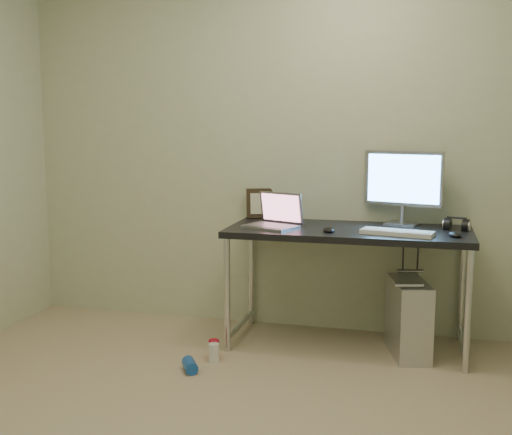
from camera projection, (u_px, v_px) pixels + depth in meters
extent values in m
cube|color=beige|center=(274.00, 144.00, 4.32)|extent=(3.50, 0.02, 2.50)
cube|color=black|center=(349.00, 232.00, 3.95)|extent=(1.48, 0.65, 0.04)
cylinder|color=silver|center=(227.00, 295.00, 3.91)|extent=(0.04, 0.04, 0.71)
cylinder|color=silver|center=(251.00, 274.00, 4.45)|extent=(0.04, 0.04, 0.71)
cylinder|color=silver|center=(468.00, 312.00, 3.56)|extent=(0.04, 0.04, 0.71)
cylinder|color=silver|center=(462.00, 287.00, 4.10)|extent=(0.04, 0.04, 0.71)
cylinder|color=silver|center=(240.00, 324.00, 4.22)|extent=(0.04, 0.57, 0.04)
cylinder|color=silver|center=(463.00, 343.00, 3.87)|extent=(0.04, 0.57, 0.04)
cube|color=silver|center=(408.00, 318.00, 3.87)|extent=(0.30, 0.47, 0.46)
cylinder|color=#A1A1A9|center=(409.00, 285.00, 3.65)|extent=(0.16, 0.06, 0.02)
cylinder|color=#A1A1A9|center=(410.00, 271.00, 4.01)|extent=(0.16, 0.06, 0.02)
cylinder|color=black|center=(402.00, 277.00, 4.18)|extent=(0.01, 0.16, 0.69)
cylinder|color=black|center=(417.00, 281.00, 4.14)|extent=(0.02, 0.11, 0.71)
cylinder|color=#BB031F|center=(214.00, 349.00, 3.82)|extent=(0.08, 0.08, 0.11)
cylinder|color=white|center=(214.00, 353.00, 3.77)|extent=(0.06, 0.06, 0.11)
cylinder|color=blue|center=(190.00, 365.00, 3.62)|extent=(0.13, 0.15, 0.07)
cube|color=#A1A1A9|center=(270.00, 227.00, 3.96)|extent=(0.36, 0.31, 0.02)
cube|color=slate|center=(270.00, 225.00, 3.96)|extent=(0.32, 0.27, 0.00)
cube|color=gray|center=(281.00, 208.00, 4.05)|extent=(0.30, 0.15, 0.20)
cube|color=#7C4856|center=(281.00, 208.00, 4.04)|extent=(0.27, 0.13, 0.17)
cube|color=#A1A1A9|center=(402.00, 224.00, 4.07)|extent=(0.23, 0.19, 0.01)
cylinder|color=#A1A1A9|center=(402.00, 214.00, 4.08)|extent=(0.03, 0.03, 0.11)
cube|color=#A1A1A9|center=(403.00, 178.00, 4.04)|extent=(0.49, 0.16, 0.35)
cube|color=#53A4F4|center=(403.00, 179.00, 4.02)|extent=(0.44, 0.13, 0.30)
cube|color=silver|center=(397.00, 232.00, 3.73)|extent=(0.44, 0.22, 0.03)
ellipsoid|color=black|center=(455.00, 233.00, 3.66)|extent=(0.10, 0.12, 0.04)
ellipsoid|color=black|center=(329.00, 229.00, 3.83)|extent=(0.10, 0.13, 0.04)
cylinder|color=black|center=(447.00, 225.00, 3.90)|extent=(0.06, 0.10, 0.09)
cylinder|color=black|center=(466.00, 226.00, 3.88)|extent=(0.06, 0.10, 0.09)
cube|color=black|center=(457.00, 218.00, 3.88)|extent=(0.12, 0.04, 0.01)
cube|color=black|center=(265.00, 203.00, 4.37)|extent=(0.26, 0.15, 0.20)
cylinder|color=silver|center=(290.00, 213.00, 4.32)|extent=(0.01, 0.01, 0.09)
cylinder|color=silver|center=(290.00, 204.00, 4.31)|extent=(0.05, 0.04, 0.04)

